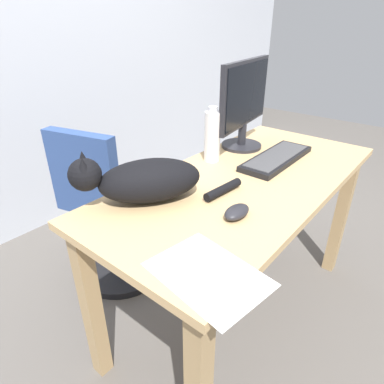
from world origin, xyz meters
name	(u,v)px	position (x,y,z in m)	size (l,w,h in m)	color
ground_plane	(235,309)	(0.00, 0.00, 0.00)	(8.00, 8.00, 0.00)	#59544F
back_wall	(31,24)	(0.00, 1.52, 1.30)	(6.00, 0.04, 2.60)	silver
desk	(244,203)	(0.00, 0.00, 0.63)	(1.38, 0.64, 0.75)	tan
office_chair	(110,219)	(-0.22, 0.67, 0.38)	(0.50, 0.48, 0.90)	black
monitor	(245,102)	(0.30, 0.21, 0.98)	(0.48, 0.20, 0.41)	#232328
keyboard	(277,158)	(0.24, -0.01, 0.77)	(0.44, 0.15, 0.03)	black
cat	(144,180)	(-0.39, 0.18, 0.83)	(0.52, 0.38, 0.20)	black
computer_mouse	(237,212)	(-0.28, -0.13, 0.77)	(0.11, 0.06, 0.04)	#232328
paper_sheet	(208,274)	(-0.56, -0.23, 0.75)	(0.21, 0.30, 0.00)	white
water_bottle	(212,136)	(0.06, 0.22, 0.87)	(0.07, 0.07, 0.25)	silver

